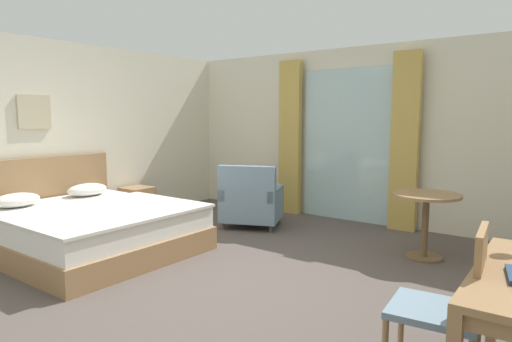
{
  "coord_description": "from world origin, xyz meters",
  "views": [
    {
      "loc": [
        2.68,
        -2.94,
        1.54
      ],
      "look_at": [
        0.16,
        0.41,
        1.01
      ],
      "focal_mm": 31.24,
      "sensor_mm": 36.0,
      "label": 1
    }
  ],
  "objects_px": {
    "framed_picture": "(34,112)",
    "nightstand": "(137,203)",
    "round_cafe_table": "(426,210)",
    "bed": "(88,227)",
    "desk_chair": "(452,301)",
    "armchair_by_window": "(251,202)"
  },
  "relations": [
    {
      "from": "round_cafe_table",
      "to": "framed_picture",
      "type": "bearing_deg",
      "value": -154.35
    },
    {
      "from": "desk_chair",
      "to": "framed_picture",
      "type": "height_order",
      "value": "framed_picture"
    },
    {
      "from": "nightstand",
      "to": "round_cafe_table",
      "type": "bearing_deg",
      "value": 9.66
    },
    {
      "from": "framed_picture",
      "to": "round_cafe_table",
      "type": "bearing_deg",
      "value": 25.65
    },
    {
      "from": "nightstand",
      "to": "armchair_by_window",
      "type": "height_order",
      "value": "armchair_by_window"
    },
    {
      "from": "desk_chair",
      "to": "round_cafe_table",
      "type": "relative_size",
      "value": 1.34
    },
    {
      "from": "armchair_by_window",
      "to": "framed_picture",
      "type": "height_order",
      "value": "framed_picture"
    },
    {
      "from": "armchair_by_window",
      "to": "desk_chair",
      "type": "bearing_deg",
      "value": -36.0
    },
    {
      "from": "nightstand",
      "to": "desk_chair",
      "type": "height_order",
      "value": "desk_chair"
    },
    {
      "from": "bed",
      "to": "round_cafe_table",
      "type": "distance_m",
      "value": 3.76
    },
    {
      "from": "bed",
      "to": "framed_picture",
      "type": "xyz_separation_m",
      "value": [
        -1.06,
        -0.0,
        1.31
      ]
    },
    {
      "from": "round_cafe_table",
      "to": "framed_picture",
      "type": "distance_m",
      "value": 4.8
    },
    {
      "from": "bed",
      "to": "framed_picture",
      "type": "height_order",
      "value": "framed_picture"
    },
    {
      "from": "armchair_by_window",
      "to": "round_cafe_table",
      "type": "height_order",
      "value": "armchair_by_window"
    },
    {
      "from": "desk_chair",
      "to": "round_cafe_table",
      "type": "bearing_deg",
      "value": 109.19
    },
    {
      "from": "framed_picture",
      "to": "nightstand",
      "type": "bearing_deg",
      "value": 80.35
    },
    {
      "from": "nightstand",
      "to": "armchair_by_window",
      "type": "distance_m",
      "value": 1.78
    },
    {
      "from": "nightstand",
      "to": "round_cafe_table",
      "type": "height_order",
      "value": "round_cafe_table"
    },
    {
      "from": "framed_picture",
      "to": "armchair_by_window",
      "type": "bearing_deg",
      "value": 46.14
    },
    {
      "from": "round_cafe_table",
      "to": "nightstand",
      "type": "bearing_deg",
      "value": -170.34
    },
    {
      "from": "bed",
      "to": "desk_chair",
      "type": "relative_size",
      "value": 2.29
    },
    {
      "from": "desk_chair",
      "to": "round_cafe_table",
      "type": "distance_m",
      "value": 2.48
    }
  ]
}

